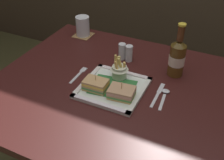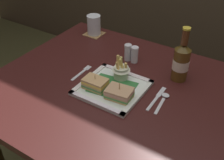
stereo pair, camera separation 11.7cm
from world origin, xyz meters
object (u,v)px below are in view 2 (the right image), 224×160
at_px(square_plate, 112,88).
at_px(fork, 82,72).
at_px(dining_table, 112,113).
at_px(knife, 157,97).
at_px(water_glass, 94,26).
at_px(fries_cup, 121,70).
at_px(pepper_shaker, 134,56).
at_px(spoon, 164,98).
at_px(sandwich_half_left, 95,83).
at_px(salt_shaker, 128,53).
at_px(beer_bottle, 181,61).
at_px(sandwich_half_right, 119,93).

xyz_separation_m(square_plate, fork, (-0.19, 0.03, -0.00)).
height_order(dining_table, knife, knife).
relative_size(square_plate, water_glass, 2.41).
bearing_deg(fries_cup, fork, -165.65).
bearing_deg(fork, knife, 2.40).
height_order(fries_cup, pepper_shaker, fries_cup).
bearing_deg(water_glass, knife, -31.20).
relative_size(knife, spoon, 1.25).
distance_m(square_plate, fries_cup, 0.09).
relative_size(sandwich_half_left, fries_cup, 0.96).
height_order(sandwich_half_left, knife, sandwich_half_left).
bearing_deg(square_plate, salt_shaker, 104.91).
height_order(fries_cup, beer_bottle, beer_bottle).
xyz_separation_m(water_glass, spoon, (0.58, -0.33, -0.05)).
distance_m(fries_cup, beer_bottle, 0.26).
relative_size(fries_cup, beer_bottle, 0.42).
distance_m(knife, pepper_shaker, 0.29).
bearing_deg(sandwich_half_right, fork, 162.99).
distance_m(sandwich_half_right, salt_shaker, 0.31).
height_order(sandwich_half_right, spoon, sandwich_half_right).
distance_m(fork, salt_shaker, 0.25).
bearing_deg(beer_bottle, spoon, -88.75).
relative_size(square_plate, fries_cup, 2.52).
xyz_separation_m(sandwich_half_right, beer_bottle, (0.15, 0.27, 0.06)).
bearing_deg(square_plate, sandwich_half_left, -144.65).
relative_size(sandwich_half_right, salt_shaker, 1.31).
bearing_deg(pepper_shaker, square_plate, -83.56).
height_order(sandwich_half_left, sandwich_half_right, sandwich_half_right).
height_order(sandwich_half_left, beer_bottle, beer_bottle).
height_order(water_glass, pepper_shaker, water_glass).
xyz_separation_m(sandwich_half_right, salt_shaker, (-0.12, 0.29, 0.01)).
bearing_deg(salt_shaker, water_glass, 154.94).
height_order(square_plate, water_glass, water_glass).
height_order(knife, pepper_shaker, pepper_shaker).
height_order(beer_bottle, pepper_shaker, beer_bottle).
relative_size(fries_cup, fork, 0.76).
distance_m(beer_bottle, water_glass, 0.60).
bearing_deg(beer_bottle, fork, -154.17).
xyz_separation_m(square_plate, spoon, (0.21, 0.06, -0.00)).
bearing_deg(water_glass, sandwich_half_left, -53.97).
distance_m(sandwich_half_right, spoon, 0.18).
bearing_deg(sandwich_half_right, beer_bottle, 60.68).
xyz_separation_m(spoon, salt_shaker, (-0.28, 0.19, 0.03)).
xyz_separation_m(square_plate, knife, (0.19, 0.05, -0.00)).
relative_size(fries_cup, knife, 0.61).
relative_size(water_glass, knife, 0.64).
bearing_deg(sandwich_half_left, spoon, 19.81).
bearing_deg(spoon, fork, -176.77).
distance_m(salt_shaker, pepper_shaker, 0.04).
bearing_deg(knife, beer_bottle, 82.54).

